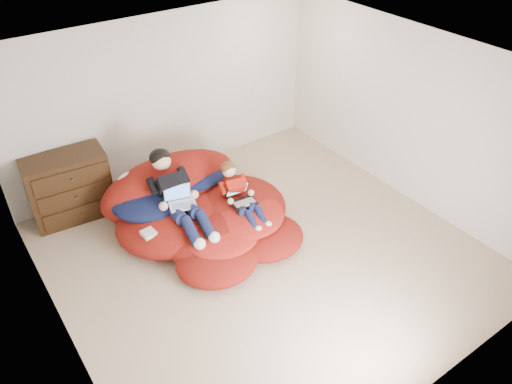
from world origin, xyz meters
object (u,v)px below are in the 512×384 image
Objects in this scene: beanbag_pile at (199,211)px; laptop_black at (241,197)px; laptop_white at (180,199)px; older_boy at (175,191)px; dresser at (69,187)px; younger_boy at (239,192)px.

laptop_black is at bearing -40.21° from beanbag_pile.
beanbag_pile is 6.02× the size of laptop_white.
beanbag_pile is 1.77× the size of older_boy.
laptop_white is (-0.29, -0.08, 0.37)m from beanbag_pile.
younger_boy is (1.76, -1.58, 0.11)m from dresser.
dresser is 2.37m from younger_boy.
older_boy reaches higher than laptop_white.
older_boy reaches higher than dresser.
laptop_black is at bearing -21.45° from laptop_white.
dresser reaches higher than laptop_white.
beanbag_pile is (1.31, -1.26, -0.21)m from dresser.
laptop_white is at bearing 158.55° from laptop_black.
older_boy reaches higher than beanbag_pile.
older_boy is at bearing 90.00° from laptop_white.
laptop_black is at bearing -42.99° from dresser.
dresser is 2.40m from laptop_black.
laptop_black is (0.74, -0.29, -0.09)m from laptop_white.
dresser is at bearing 137.01° from laptop_black.
older_boy is 0.83m from younger_boy.
dresser is 0.48× the size of beanbag_pile.
dresser is at bearing 127.09° from laptop_white.
beanbag_pile is 0.53m from older_boy.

